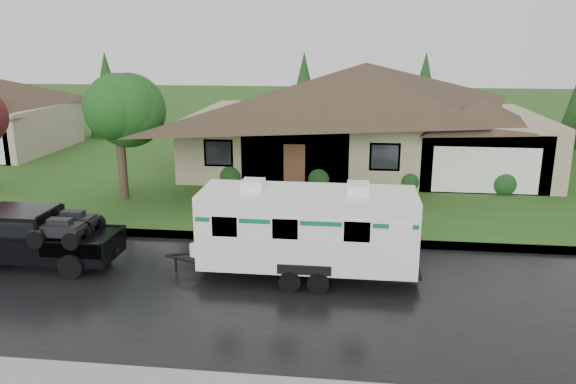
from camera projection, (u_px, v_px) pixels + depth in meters
The scene contains 9 objects.
ground at pixel (302, 267), 17.68m from camera, with size 140.00×140.00×0.00m, color #295019.
road at pixel (296, 294), 15.76m from camera, with size 140.00×8.00×0.01m, color black.
curb at pixel (308, 240), 19.81m from camera, with size 140.00×0.50×0.15m, color gray.
lawn at pixel (327, 163), 32.03m from camera, with size 140.00×26.00×0.15m, color #295019.
house_main at pixel (370, 104), 29.73m from camera, with size 19.44×10.80×6.90m.
tree_left_green at pixel (118, 110), 23.73m from camera, with size 3.37×3.37×5.58m.
shrub_row at pixel (364, 178), 26.19m from camera, with size 13.60×1.00×1.00m.
pickup_truck at pixel (29, 235), 17.65m from camera, with size 5.37×2.04×1.79m.
travel_trailer at pixel (308, 228), 16.48m from camera, with size 6.62×2.33×2.97m.
Camera 1 is at (1.50, -16.37, 6.92)m, focal length 35.00 mm.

